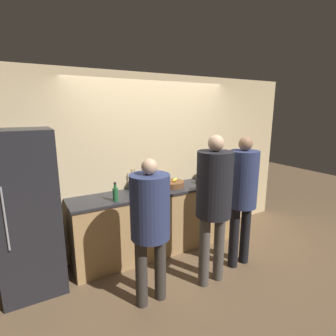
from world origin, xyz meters
The scene contains 12 objects.
ground_plane centered at (0.00, 0.00, 0.00)m, with size 14.00×14.00×0.00m, color brown.
wall_back centered at (0.00, 0.61, 1.30)m, with size 5.20×0.06×2.60m.
counter centered at (0.00, 0.33, 0.48)m, with size 2.64×0.59×0.96m.
refrigerator centered at (-1.74, 0.28, 0.95)m, with size 0.66×0.64×1.90m.
person_left centered at (-0.64, -0.61, 1.00)m, with size 0.41×0.41×1.62m.
person_center centered at (0.15, -0.67, 1.13)m, with size 0.41×0.41×1.82m.
person_right centered at (0.73, -0.56, 1.07)m, with size 0.37×0.37×1.76m.
fruit_bowl centered at (0.20, 0.35, 1.00)m, with size 0.35×0.35×0.12m.
utensil_crock centered at (-0.37, 0.50, 1.03)m, with size 0.13×0.13×0.30m.
bottle_green centered at (-0.75, 0.15, 1.06)m, with size 0.07×0.07×0.25m.
cup_black centered at (0.64, 0.29, 1.01)m, with size 0.09×0.09×0.10m.
potted_plant centered at (0.87, 0.38, 1.10)m, with size 0.17×0.17×0.26m.
Camera 1 is at (-1.73, -2.91, 2.10)m, focal length 28.00 mm.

